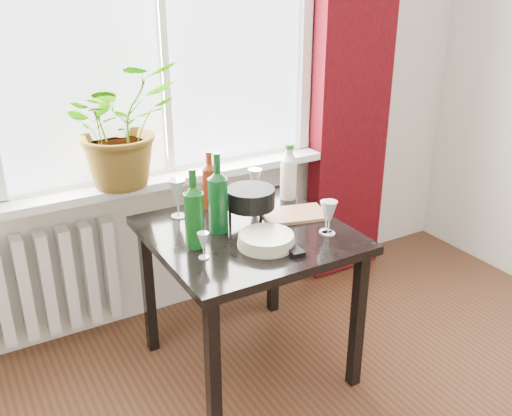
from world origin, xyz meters
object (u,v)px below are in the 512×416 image
bottle_amber (210,179)px  table (248,249)px  cleaning_bottle (289,171)px  wineglass_back_center (255,184)px  wineglass_front_right (329,218)px  cutting_board (294,214)px  potted_plant (120,124)px  plate_stack (266,240)px  wine_bottle_right (218,192)px  wineglass_front_left (203,245)px  wineglass_far_right (326,217)px  radiator (36,286)px  tv_remote (289,246)px  wineglass_back_left (178,198)px  wine_bottle_left (194,208)px  fondue_pot (250,206)px

bottle_amber → table: bearing=-85.0°
cleaning_bottle → wineglass_back_center: size_ratio=1.71×
wineglass_front_right → cutting_board: size_ratio=0.54×
potted_plant → plate_stack: (0.36, -0.75, -0.38)m
wine_bottle_right → wineglass_back_center: bearing=36.0°
table → wineglass_back_center: (0.21, 0.30, 0.18)m
bottle_amber → wineglass_front_left: size_ratio=2.55×
wineglass_back_center → cutting_board: (0.06, -0.27, -0.08)m
cleaning_bottle → wineglass_front_right: size_ratio=1.82×
wineglass_front_right → plate_stack: wineglass_front_right is taller
wineglass_far_right → cutting_board: (-0.02, 0.22, -0.07)m
radiator → table: 1.09m
wine_bottle_right → tv_remote: size_ratio=1.99×
wineglass_far_right → tv_remote: (-0.23, -0.05, -0.07)m
wine_bottle_right → wineglass_front_left: size_ratio=3.24×
wineglass_front_right → cutting_board: 0.25m
table → plate_stack: (-0.01, -0.17, 0.12)m
bottle_amber → plate_stack: 0.51m
wineglass_back_left → tv_remote: size_ratio=1.02×
potted_plant → cleaning_bottle: bearing=-25.0°
wineglass_back_left → plate_stack: (0.20, -0.47, -0.07)m
table → tv_remote: bearing=-75.2°
wine_bottle_left → wineglass_far_right: bearing=-16.7°
wineglass_front_right → wineglass_far_right: bearing=87.6°
cutting_board → fondue_pot: bearing=172.7°
wine_bottle_left → wineglass_far_right: 0.59m
table → cutting_board: (0.27, 0.03, 0.10)m
wineglass_front_right → fondue_pot: bearing=132.3°
wineglass_front_right → wineglass_front_left: 0.58m
table → fondue_pot: (0.05, 0.06, 0.18)m
wine_bottle_right → wineglass_back_center: wine_bottle_right is taller
wineglass_front_right → wineglass_back_left: wineglass_back_left is taller
table → potted_plant: bearing=122.4°
table → wineglass_back_center: wineglass_back_center is taller
wineglass_far_right → wineglass_back_left: (-0.50, 0.49, 0.02)m
bottle_amber → wineglass_back_center: bearing=-6.5°
wineglass_front_left → tv_remote: bearing=-16.3°
wineglass_back_left → plate_stack: wineglass_back_left is taller
cleaning_bottle → wineglass_far_right: (-0.07, -0.42, -0.07)m
fondue_pot → tv_remote: (0.02, -0.30, -0.08)m
plate_stack → wine_bottle_left: bearing=150.0°
wineglass_back_left → cutting_board: bearing=-29.2°
wine_bottle_right → wineglass_front_left: (-0.17, -0.20, -0.13)m
wine_bottle_left → cutting_board: 0.56m
radiator → wineglass_front_left: wineglass_front_left is taller
wineglass_far_right → cutting_board: wineglass_far_right is taller
wine_bottle_left → fondue_pot: bearing=14.2°
wineglass_back_center → table: bearing=-125.0°
wine_bottle_right → cutting_board: size_ratio=1.25×
table → wine_bottle_left: 0.38m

